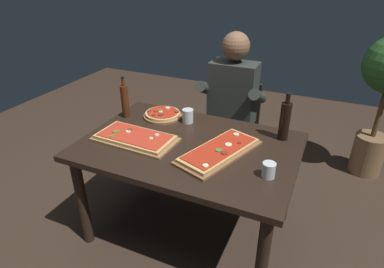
# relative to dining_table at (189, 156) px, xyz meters

# --- Properties ---
(ground_plane) EXTENTS (6.40, 6.40, 0.00)m
(ground_plane) POSITION_rel_dining_table_xyz_m (0.00, 0.00, -0.64)
(ground_plane) COLOR #38281E
(dining_table) EXTENTS (1.40, 0.96, 0.74)m
(dining_table) POSITION_rel_dining_table_xyz_m (0.00, 0.00, 0.00)
(dining_table) COLOR black
(dining_table) RESTS_ON ground_plane
(pizza_rectangular_front) EXTENTS (0.56, 0.31, 0.05)m
(pizza_rectangular_front) POSITION_rel_dining_table_xyz_m (-0.35, -0.10, 0.11)
(pizza_rectangular_front) COLOR olive
(pizza_rectangular_front) RESTS_ON dining_table
(pizza_rectangular_left) EXTENTS (0.43, 0.64, 0.05)m
(pizza_rectangular_left) POSITION_rel_dining_table_xyz_m (0.22, -0.03, 0.12)
(pizza_rectangular_left) COLOR brown
(pizza_rectangular_left) RESTS_ON dining_table
(pizza_round_far) EXTENTS (0.29, 0.29, 0.05)m
(pizza_round_far) POSITION_rel_dining_table_xyz_m (-0.36, 0.30, 0.12)
(pizza_round_far) COLOR brown
(pizza_round_far) RESTS_ON dining_table
(wine_bottle_dark) EXTENTS (0.07, 0.07, 0.33)m
(wine_bottle_dark) POSITION_rel_dining_table_xyz_m (0.55, 0.32, 0.23)
(wine_bottle_dark) COLOR black
(wine_bottle_dark) RESTS_ON dining_table
(oil_bottle_amber) EXTENTS (0.06, 0.06, 0.32)m
(oil_bottle_amber) POSITION_rel_dining_table_xyz_m (-0.62, 0.19, 0.23)
(oil_bottle_amber) COLOR #47230F
(oil_bottle_amber) RESTS_ON dining_table
(tumbler_near_camera) EXTENTS (0.08, 0.08, 0.10)m
(tumbler_near_camera) POSITION_rel_dining_table_xyz_m (-0.14, 0.30, 0.14)
(tumbler_near_camera) COLOR silver
(tumbler_near_camera) RESTS_ON dining_table
(tumbler_far_side) EXTENTS (0.07, 0.07, 0.09)m
(tumbler_far_side) POSITION_rel_dining_table_xyz_m (0.56, -0.15, 0.14)
(tumbler_far_side) COLOR silver
(tumbler_far_side) RESTS_ON dining_table
(diner_chair) EXTENTS (0.44, 0.44, 0.87)m
(diner_chair) POSITION_rel_dining_table_xyz_m (0.05, 0.86, -0.16)
(diner_chair) COLOR black
(diner_chair) RESTS_ON ground_plane
(seated_diner) EXTENTS (0.53, 0.41, 1.33)m
(seated_diner) POSITION_rel_dining_table_xyz_m (0.05, 0.74, 0.10)
(seated_diner) COLOR #23232D
(seated_diner) RESTS_ON ground_plane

